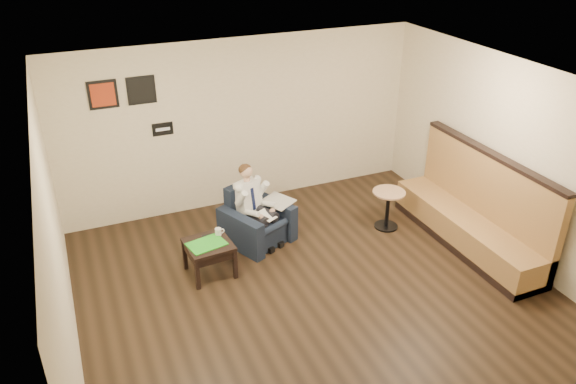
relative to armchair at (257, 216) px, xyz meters
name	(u,v)px	position (x,y,z in m)	size (l,w,h in m)	color
ground	(320,297)	(0.27, -1.64, -0.42)	(6.00, 6.00, 0.00)	black
wall_back	(242,123)	(0.27, 1.36, 0.98)	(6.00, 0.02, 2.80)	#F1E5C5
wall_front	(497,377)	(0.27, -4.64, 0.98)	(6.00, 0.02, 2.80)	#F1E5C5
wall_left	(58,260)	(-2.73, -1.64, 0.98)	(0.02, 6.00, 2.80)	#F1E5C5
wall_right	(517,163)	(3.27, -1.64, 0.98)	(0.02, 6.00, 2.80)	#F1E5C5
ceiling	(327,91)	(0.27, -1.64, 2.38)	(6.00, 6.00, 0.02)	white
seating_sign	(163,129)	(-1.03, 1.34, 1.08)	(0.32, 0.02, 0.20)	black
art_print_left	(103,95)	(-1.83, 1.34, 1.73)	(0.42, 0.03, 0.42)	#B13415
art_print_right	(141,90)	(-1.28, 1.34, 1.73)	(0.42, 0.03, 0.42)	black
armchair	(257,216)	(0.00, 0.00, 0.00)	(0.87, 0.87, 0.84)	black
seated_man	(262,210)	(0.04, -0.10, 0.16)	(0.55, 0.83, 1.16)	silver
lap_papers	(267,215)	(0.08, -0.18, 0.10)	(0.19, 0.28, 0.01)	white
newspaper	(278,201)	(0.36, 0.06, 0.15)	(0.37, 0.46, 0.01)	silver
side_table	(209,258)	(-0.91, -0.55, -0.18)	(0.60, 0.60, 0.49)	black
green_folder	(207,244)	(-0.94, -0.57, 0.08)	(0.49, 0.35, 0.01)	green
coffee_mug	(218,232)	(-0.72, -0.40, 0.12)	(0.09, 0.09, 0.10)	white
smartphone	(208,236)	(-0.87, -0.37, 0.08)	(0.15, 0.08, 0.01)	black
banquette	(471,202)	(2.86, -1.32, 0.29)	(0.67, 2.80, 1.43)	olive
cafe_table	(387,209)	(2.03, -0.43, -0.11)	(0.51, 0.51, 0.63)	tan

